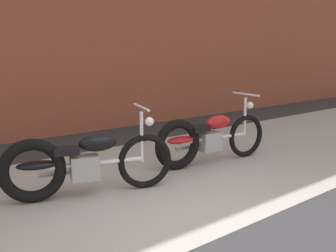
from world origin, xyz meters
name	(u,v)px	position (x,y,z in m)	size (l,w,h in m)	color
ground_plane	(216,239)	(0.00, 0.00, 0.00)	(80.00, 80.00, 0.00)	#2D2D30
sidewalk_slab	(115,186)	(0.00, 1.75, 0.00)	(36.00, 3.50, 0.01)	#9E998E
brick_building_wall	(14,5)	(0.00, 5.20, 2.49)	(36.00, 0.50, 4.98)	brown
motorcycle_black	(78,163)	(-0.50, 1.73, 0.40)	(1.94, 0.83, 1.03)	black
motorcycle_red	(205,138)	(1.55, 1.74, 0.40)	(2.00, 0.62, 1.03)	black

